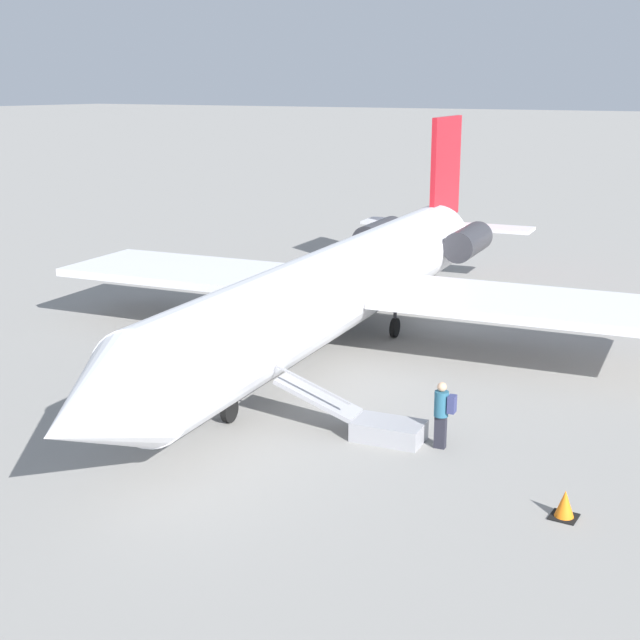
% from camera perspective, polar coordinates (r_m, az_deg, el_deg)
% --- Properties ---
extents(ground_plane, '(600.00, 600.00, 0.00)m').
position_cam_1_polar(ground_plane, '(30.85, 1.11, -1.90)').
color(ground_plane, gray).
extents(airplane_main, '(30.04, 22.59, 7.50)m').
position_cam_1_polar(airplane_main, '(31.17, 1.85, 2.54)').
color(airplane_main, silver).
rests_on(airplane_main, ground).
extents(boarding_stairs, '(1.46, 4.11, 1.81)m').
position_cam_1_polar(boarding_stairs, '(23.25, 3.45, -6.62)').
color(boarding_stairs, '#99999E').
rests_on(boarding_stairs, ground).
extents(passenger, '(0.36, 0.55, 1.74)m').
position_cam_1_polar(passenger, '(22.56, 7.85, -5.76)').
color(passenger, '#23232D').
rests_on(passenger, ground).
extents(traffic_cone_near_stairs, '(0.56, 0.56, 0.62)m').
position_cam_1_polar(traffic_cone_near_stairs, '(19.89, 15.39, -11.35)').
color(traffic_cone_near_stairs, black).
rests_on(traffic_cone_near_stairs, ground).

